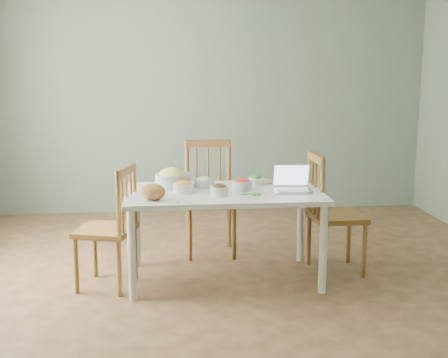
{
  "coord_description": "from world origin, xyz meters",
  "views": [
    {
      "loc": [
        -0.56,
        -4.41,
        1.71
      ],
      "look_at": [
        -0.11,
        0.16,
        0.83
      ],
      "focal_mm": 47.41,
      "sensor_mm": 36.0,
      "label": 1
    }
  ],
  "objects": [
    {
      "name": "chair_left",
      "position": [
        -1.04,
        0.08,
        0.48
      ],
      "size": [
        0.51,
        0.52,
        0.96
      ],
      "primitive_type": null,
      "rotation": [
        0.0,
        0.0,
        -1.85
      ],
      "color": "brown",
      "rests_on": "floor"
    },
    {
      "name": "bread_boule",
      "position": [
        -0.66,
        -0.09,
        0.79
      ],
      "size": [
        0.24,
        0.24,
        0.12
      ],
      "primitive_type": "ellipsoid",
      "rotation": [
        0.0,
        0.0,
        0.38
      ],
      "color": "#AA7842",
      "rests_on": "dining_table"
    },
    {
      "name": "chair_far",
      "position": [
        -0.17,
        0.82,
        0.52
      ],
      "size": [
        0.46,
        0.44,
        1.03
      ],
      "primitive_type": null,
      "rotation": [
        0.0,
        0.0,
        0.01
      ],
      "color": "brown",
      "rests_on": "floor"
    },
    {
      "name": "floor",
      "position": [
        0.0,
        0.0,
        0.0
      ],
      "size": [
        5.0,
        5.0,
        0.0
      ],
      "primitive_type": "cube",
      "color": "#402B18",
      "rests_on": "ground"
    },
    {
      "name": "wall_front",
      "position": [
        0.0,
        -2.5,
        1.35
      ],
      "size": [
        5.0,
        0.0,
        2.7
      ],
      "primitive_type": "cube",
      "color": "slate",
      "rests_on": "ground"
    },
    {
      "name": "bowl_redpep",
      "position": [
        0.04,
        0.19,
        0.77
      ],
      "size": [
        0.19,
        0.19,
        0.09
      ],
      "primitive_type": null,
      "rotation": [
        0.0,
        0.0,
        0.17
      ],
      "color": "red",
      "rests_on": "dining_table"
    },
    {
      "name": "bowl_broccoli",
      "position": [
        0.19,
        0.41,
        0.77
      ],
      "size": [
        0.17,
        0.17,
        0.08
      ],
      "primitive_type": null,
      "rotation": [
        0.0,
        0.0,
        -0.33
      ],
      "color": "#104D0D",
      "rests_on": "dining_table"
    },
    {
      "name": "dining_table",
      "position": [
        -0.11,
        0.16,
        0.36
      ],
      "size": [
        1.55,
        0.87,
        0.73
      ],
      "primitive_type": null,
      "color": "white",
      "rests_on": "floor"
    },
    {
      "name": "bowl_carrot",
      "position": [
        -0.43,
        0.16,
        0.77
      ],
      "size": [
        0.17,
        0.17,
        0.09
      ],
      "primitive_type": null,
      "rotation": [
        0.0,
        0.0,
        -0.02
      ],
      "color": "orange",
      "rests_on": "dining_table"
    },
    {
      "name": "bowl_squash",
      "position": [
        -0.51,
        0.33,
        0.81
      ],
      "size": [
        0.32,
        0.32,
        0.16
      ],
      "primitive_type": null,
      "rotation": [
        0.0,
        0.0,
        -0.17
      ],
      "color": "#E3E86D",
      "rests_on": "dining_table"
    },
    {
      "name": "flatbread",
      "position": [
        0.26,
        0.49,
        0.74
      ],
      "size": [
        0.24,
        0.24,
        0.02
      ],
      "primitive_type": "cylinder",
      "rotation": [
        0.0,
        0.0,
        -0.29
      ],
      "color": "beige",
      "rests_on": "dining_table"
    },
    {
      "name": "basil_bunch",
      "position": [
        0.09,
        0.02,
        0.74
      ],
      "size": [
        0.19,
        0.19,
        0.02
      ],
      "primitive_type": null,
      "color": "#367226",
      "rests_on": "dining_table"
    },
    {
      "name": "bowl_onion",
      "position": [
        -0.25,
        0.33,
        0.77
      ],
      "size": [
        0.18,
        0.18,
        0.09
      ],
      "primitive_type": null,
      "rotation": [
        0.0,
        0.0,
        0.11
      ],
      "color": "beige",
      "rests_on": "dining_table"
    },
    {
      "name": "chair_right",
      "position": [
        0.85,
        0.25,
        0.5
      ],
      "size": [
        0.43,
        0.45,
        1.0
      ],
      "primitive_type": null,
      "rotation": [
        0.0,
        0.0,
        1.6
      ],
      "color": "brown",
      "rests_on": "floor"
    },
    {
      "name": "bowl_mushroom",
      "position": [
        -0.16,
        -0.0,
        0.77
      ],
      "size": [
        0.17,
        0.17,
        0.09
      ],
      "primitive_type": null,
      "rotation": [
        0.0,
        0.0,
        -0.23
      ],
      "color": "black",
      "rests_on": "dining_table"
    },
    {
      "name": "wall_back",
      "position": [
        0.0,
        2.5,
        1.35
      ],
      "size": [
        5.0,
        0.0,
        2.7
      ],
      "primitive_type": "cube",
      "color": "slate",
      "rests_on": "ground"
    },
    {
      "name": "laptop",
      "position": [
        0.43,
        0.08,
        0.83
      ],
      "size": [
        0.33,
        0.3,
        0.21
      ],
      "primitive_type": null,
      "rotation": [
        0.0,
        0.0,
        -0.09
      ],
      "color": "#BEBEBF",
      "rests_on": "dining_table"
    },
    {
      "name": "butter_stick",
      "position": [
        -0.52,
        -0.22,
        0.74
      ],
      "size": [
        0.11,
        0.06,
        0.03
      ],
      "primitive_type": "cube",
      "rotation": [
        0.0,
        0.0,
        -0.35
      ],
      "color": "#FFEEC6",
      "rests_on": "dining_table"
    }
  ]
}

